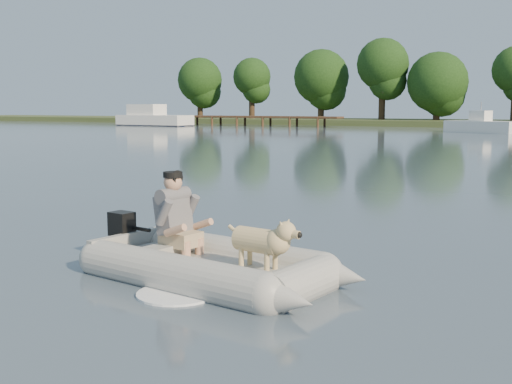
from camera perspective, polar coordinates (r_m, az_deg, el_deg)
The scene contains 8 objects.
water at distance 8.56m, azimuth -6.46°, elevation -6.43°, with size 160.00×160.00×0.00m, color slate.
dock at distance 66.39m, azimuth 0.17°, elevation 6.33°, with size 18.00×2.00×1.04m, color #4C331E, non-canonical shape.
dinghy at distance 7.66m, azimuth -3.82°, elevation -3.65°, with size 4.55×3.16×1.35m, color #9A9A95, non-canonical shape.
man at distance 8.12m, azimuth -7.25°, elevation -1.75°, with size 0.71×0.61×1.05m, color slate, non-canonical shape.
dog at distance 7.33m, azimuth 0.19°, elevation -4.72°, with size 0.91×0.32×0.61m, color tan, non-canonical shape.
outboard_motor at distance 8.84m, azimuth -11.81°, elevation -4.07°, with size 0.40×0.28×0.77m, color black, non-canonical shape.
cabin_cruiser at distance 67.81m, azimuth -9.03°, elevation 6.77°, with size 8.56×3.06×2.65m, color white, non-canonical shape.
motorboat at distance 53.05m, azimuth 19.54°, elevation 6.22°, with size 5.92×2.28×2.51m, color white, non-canonical shape.
Camera 1 is at (4.68, -6.86, 2.08)m, focal length 45.00 mm.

